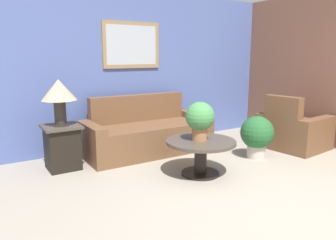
{
  "coord_description": "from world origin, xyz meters",
  "views": [
    {
      "loc": [
        -2.74,
        -1.91,
        1.54
      ],
      "look_at": [
        -0.26,
        2.05,
        0.62
      ],
      "focal_mm": 35.0,
      "sensor_mm": 36.0,
      "label": 1
    }
  ],
  "objects_px": {
    "side_table": "(62,147)",
    "couch_main": "(147,134)",
    "armchair": "(293,131)",
    "coffee_table": "(201,150)",
    "potted_plant_on_table": "(200,118)",
    "table_lamp": "(59,93)",
    "potted_plant_floor": "(257,135)"
  },
  "relations": [
    {
      "from": "potted_plant_on_table",
      "to": "potted_plant_floor",
      "type": "relative_size",
      "value": 0.78
    },
    {
      "from": "coffee_table",
      "to": "potted_plant_on_table",
      "type": "relative_size",
      "value": 1.8
    },
    {
      "from": "couch_main",
      "to": "potted_plant_on_table",
      "type": "xyz_separation_m",
      "value": [
        0.1,
        -1.25,
        0.45
      ]
    },
    {
      "from": "armchair",
      "to": "coffee_table",
      "type": "relative_size",
      "value": 1.17
    },
    {
      "from": "couch_main",
      "to": "table_lamp",
      "type": "bearing_deg",
      "value": -176.49
    },
    {
      "from": "side_table",
      "to": "potted_plant_on_table",
      "type": "xyz_separation_m",
      "value": [
        1.46,
        -1.17,
        0.44
      ]
    },
    {
      "from": "table_lamp",
      "to": "potted_plant_floor",
      "type": "bearing_deg",
      "value": -21.96
    },
    {
      "from": "table_lamp",
      "to": "potted_plant_floor",
      "type": "distance_m",
      "value": 2.93
    },
    {
      "from": "potted_plant_on_table",
      "to": "potted_plant_floor",
      "type": "xyz_separation_m",
      "value": [
        1.18,
        0.11,
        -0.39
      ]
    },
    {
      "from": "armchair",
      "to": "table_lamp",
      "type": "distance_m",
      "value": 3.78
    },
    {
      "from": "coffee_table",
      "to": "side_table",
      "type": "xyz_separation_m",
      "value": [
        -1.47,
        1.19,
        -0.02
      ]
    },
    {
      "from": "couch_main",
      "to": "table_lamp",
      "type": "distance_m",
      "value": 1.56
    },
    {
      "from": "couch_main",
      "to": "armchair",
      "type": "distance_m",
      "value": 2.46
    },
    {
      "from": "coffee_table",
      "to": "potted_plant_floor",
      "type": "relative_size",
      "value": 1.4
    },
    {
      "from": "side_table",
      "to": "table_lamp",
      "type": "bearing_deg",
      "value": -90.0
    },
    {
      "from": "armchair",
      "to": "table_lamp",
      "type": "bearing_deg",
      "value": 68.33
    },
    {
      "from": "side_table",
      "to": "potted_plant_floor",
      "type": "xyz_separation_m",
      "value": [
        2.64,
        -1.06,
        0.05
      ]
    },
    {
      "from": "potted_plant_on_table",
      "to": "coffee_table",
      "type": "bearing_deg",
      "value": -62.84
    },
    {
      "from": "couch_main",
      "to": "side_table",
      "type": "xyz_separation_m",
      "value": [
        -1.36,
        -0.08,
        0.01
      ]
    },
    {
      "from": "armchair",
      "to": "side_table",
      "type": "xyz_separation_m",
      "value": [
        -3.56,
        1.0,
        0.02
      ]
    },
    {
      "from": "couch_main",
      "to": "side_table",
      "type": "height_order",
      "value": "couch_main"
    },
    {
      "from": "armchair",
      "to": "potted_plant_on_table",
      "type": "relative_size",
      "value": 2.12
    },
    {
      "from": "couch_main",
      "to": "potted_plant_floor",
      "type": "bearing_deg",
      "value": -41.87
    },
    {
      "from": "coffee_table",
      "to": "potted_plant_floor",
      "type": "xyz_separation_m",
      "value": [
        1.17,
        0.12,
        0.03
      ]
    },
    {
      "from": "side_table",
      "to": "couch_main",
      "type": "bearing_deg",
      "value": 3.51
    },
    {
      "from": "coffee_table",
      "to": "potted_plant_floor",
      "type": "height_order",
      "value": "potted_plant_floor"
    },
    {
      "from": "table_lamp",
      "to": "potted_plant_on_table",
      "type": "xyz_separation_m",
      "value": [
        1.46,
        -1.17,
        -0.3
      ]
    },
    {
      "from": "coffee_table",
      "to": "side_table",
      "type": "bearing_deg",
      "value": 141.06
    },
    {
      "from": "couch_main",
      "to": "table_lamp",
      "type": "xyz_separation_m",
      "value": [
        -1.36,
        -0.08,
        0.75
      ]
    },
    {
      "from": "table_lamp",
      "to": "armchair",
      "type": "bearing_deg",
      "value": -15.67
    },
    {
      "from": "table_lamp",
      "to": "side_table",
      "type": "bearing_deg",
      "value": 90.0
    },
    {
      "from": "coffee_table",
      "to": "potted_plant_on_table",
      "type": "xyz_separation_m",
      "value": [
        -0.01,
        0.02,
        0.41
      ]
    }
  ]
}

